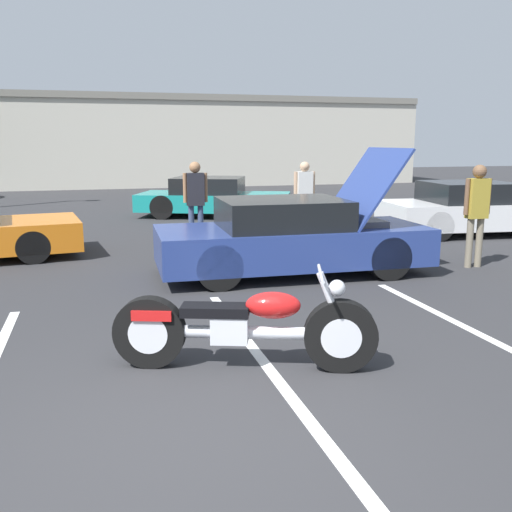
# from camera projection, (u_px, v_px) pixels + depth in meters

# --- Properties ---
(ground_plane) EXTENTS (80.00, 80.00, 0.00)m
(ground_plane) POSITION_uv_depth(u_px,v_px,m) (181.00, 442.00, 4.27)
(ground_plane) COLOR #2D2D30
(parking_stripe_middle) EXTENTS (0.12, 5.13, 0.01)m
(parking_stripe_middle) POSITION_uv_depth(u_px,v_px,m) (264.00, 363.00, 5.77)
(parking_stripe_middle) COLOR white
(parking_stripe_middle) RESTS_ON ground
(parking_stripe_back) EXTENTS (0.12, 5.13, 0.01)m
(parking_stripe_back) POSITION_uv_depth(u_px,v_px,m) (489.00, 339.00, 6.48)
(parking_stripe_back) COLOR white
(parking_stripe_back) RESTS_ON ground
(far_building) EXTENTS (32.00, 4.20, 4.40)m
(far_building) POSITION_uv_depth(u_px,v_px,m) (104.00, 138.00, 27.98)
(far_building) COLOR beige
(far_building) RESTS_ON ground
(motorcycle) EXTENTS (2.50, 1.07, 0.99)m
(motorcycle) POSITION_uv_depth(u_px,v_px,m) (244.00, 328.00, 5.57)
(motorcycle) COLOR black
(motorcycle) RESTS_ON ground
(show_car_hood_open) EXTENTS (4.54, 1.93, 2.10)m
(show_car_hood_open) POSITION_uv_depth(u_px,v_px,m) (293.00, 237.00, 9.55)
(show_car_hood_open) COLOR navy
(show_car_hood_open) RESTS_ON ground
(parked_car_right_row) EXTENTS (4.45, 2.37, 1.25)m
(parked_car_right_row) POSITION_uv_depth(u_px,v_px,m) (472.00, 209.00, 13.73)
(parked_car_right_row) COLOR white
(parked_car_right_row) RESTS_ON ground
(parked_car_mid_right_row) EXTENTS (4.78, 3.35, 1.16)m
(parked_car_mid_right_row) POSITION_uv_depth(u_px,v_px,m) (213.00, 198.00, 16.91)
(parked_car_mid_right_row) COLOR teal
(parked_car_mid_right_row) RESTS_ON ground
(spectator_near_motorcycle) EXTENTS (0.52, 0.23, 1.79)m
(spectator_near_motorcycle) POSITION_uv_depth(u_px,v_px,m) (195.00, 196.00, 12.04)
(spectator_near_motorcycle) COLOR #38476B
(spectator_near_motorcycle) RESTS_ON ground
(spectator_by_show_car) EXTENTS (0.52, 0.24, 1.81)m
(spectator_by_show_car) POSITION_uv_depth(u_px,v_px,m) (477.00, 206.00, 9.97)
(spectator_by_show_car) COLOR gray
(spectator_by_show_car) RESTS_ON ground
(spectator_midground) EXTENTS (0.52, 0.23, 1.74)m
(spectator_midground) POSITION_uv_depth(u_px,v_px,m) (304.00, 192.00, 13.30)
(spectator_midground) COLOR #333338
(spectator_midground) RESTS_ON ground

